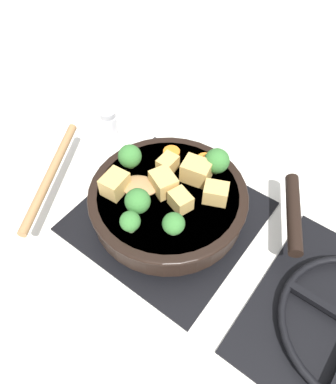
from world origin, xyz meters
TOP-DOWN VIEW (x-y plane):
  - ground_plane at (0.00, 0.00)m, footprint 2.40×2.40m
  - front_burner_grate at (0.00, 0.00)m, footprint 0.31×0.31m
  - skillet_pan at (-0.00, 0.00)m, footprint 0.32×0.38m
  - wooden_spoon at (0.07, -0.13)m, footprint 0.23×0.25m
  - tofu_cube_center_large at (-0.04, -0.03)m, footprint 0.04×0.03m
  - tofu_cube_near_handle at (-0.04, 0.07)m, footprint 0.05×0.05m
  - tofu_cube_east_chunk at (-0.00, -0.01)m, footprint 0.05×0.06m
  - tofu_cube_west_chunk at (0.01, 0.03)m, footprint 0.04×0.04m
  - tofu_cube_back_piece at (-0.06, 0.02)m, footprint 0.05×0.06m
  - tofu_cube_front_piece at (0.05, -0.07)m, footprint 0.05×0.04m
  - broccoli_floret_near_spoon at (0.06, -0.01)m, footprint 0.04×0.04m
  - broccoli_floret_center_top at (0.06, 0.06)m, footprint 0.04×0.04m
  - broccoli_floret_east_rim at (-0.01, -0.09)m, footprint 0.04×0.04m
  - broccoli_floret_west_rim at (-0.09, 0.04)m, footprint 0.05×0.05m
  - broccoli_floret_north_edge at (0.10, -0.00)m, footprint 0.03×0.03m
  - carrot_slice_orange_thin at (-0.10, 0.01)m, footprint 0.03×0.03m
  - carrot_slice_near_center at (-0.08, -0.05)m, footprint 0.03×0.03m
  - salt_shaker at (-0.09, -0.22)m, footprint 0.04×0.04m

SIDE VIEW (x-z plane):
  - ground_plane at x=0.00m, z-range 0.00..0.00m
  - front_burner_grate at x=0.00m, z-range 0.00..0.03m
  - salt_shaker at x=-0.09m, z-range 0.00..0.09m
  - skillet_pan at x=0.00m, z-range 0.03..0.08m
  - carrot_slice_orange_thin at x=-0.10m, z-range 0.07..0.08m
  - carrot_slice_near_center at x=-0.08m, z-range 0.07..0.08m
  - wooden_spoon at x=0.07m, z-range 0.07..0.09m
  - tofu_cube_center_large at x=-0.04m, z-range 0.07..0.10m
  - tofu_cube_west_chunk at x=0.01m, z-range 0.07..0.10m
  - tofu_cube_near_handle at x=-0.04m, z-range 0.07..0.11m
  - tofu_cube_front_piece at x=0.05m, z-range 0.07..0.11m
  - tofu_cube_east_chunk at x=0.00m, z-range 0.07..0.11m
  - tofu_cube_back_piece at x=-0.06m, z-range 0.07..0.11m
  - broccoli_floret_north_edge at x=0.10m, z-range 0.08..0.12m
  - broccoli_floret_center_top at x=0.06m, z-range 0.08..0.12m
  - broccoli_floret_east_rim at x=-0.01m, z-range 0.08..0.13m
  - broccoli_floret_near_spoon at x=0.06m, z-range 0.08..0.13m
  - broccoli_floret_west_rim at x=-0.09m, z-range 0.08..0.13m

